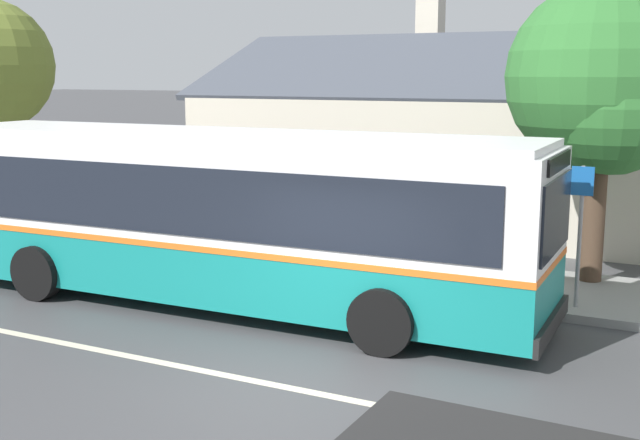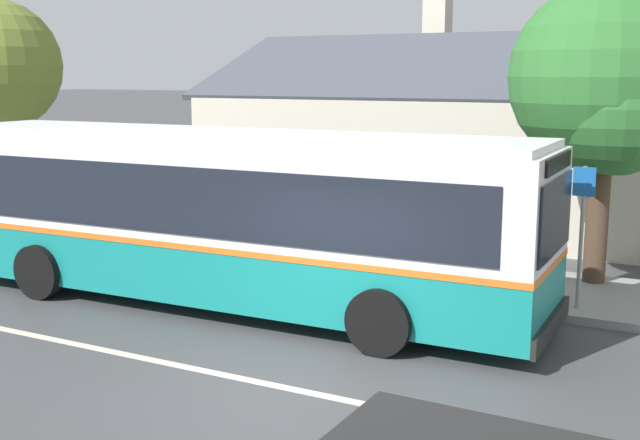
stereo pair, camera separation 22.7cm
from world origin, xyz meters
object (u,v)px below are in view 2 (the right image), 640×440
at_px(transit_bus, 222,212).
at_px(bench_down_street, 171,232).
at_px(bench_by_building, 46,217).
at_px(street_tree_primary, 609,85).
at_px(bus_stop_sign, 582,221).

relative_size(transit_bus, bench_down_street, 6.81).
bearing_deg(bench_by_building, street_tree_primary, 6.38).
xyz_separation_m(transit_bus, bench_by_building, (-6.96, 2.52, -1.07)).
relative_size(transit_bus, street_tree_primary, 2.01).
bearing_deg(transit_bus, bench_down_street, 141.47).
distance_m(street_tree_primary, bus_stop_sign, 2.87).
bearing_deg(transit_bus, bench_by_building, 160.07).
height_order(bench_by_building, street_tree_primary, street_tree_primary).
relative_size(bench_down_street, bus_stop_sign, 0.71).
bearing_deg(bench_down_street, street_tree_primary, 9.36).
distance_m(bench_by_building, bench_down_street, 3.84).
bearing_deg(transit_bus, street_tree_primary, 34.43).
bearing_deg(bus_stop_sign, street_tree_primary, 89.58).
xyz_separation_m(bench_by_building, bus_stop_sign, (12.71, -0.43, 1.06)).
distance_m(bench_down_street, street_tree_primary, 9.57).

